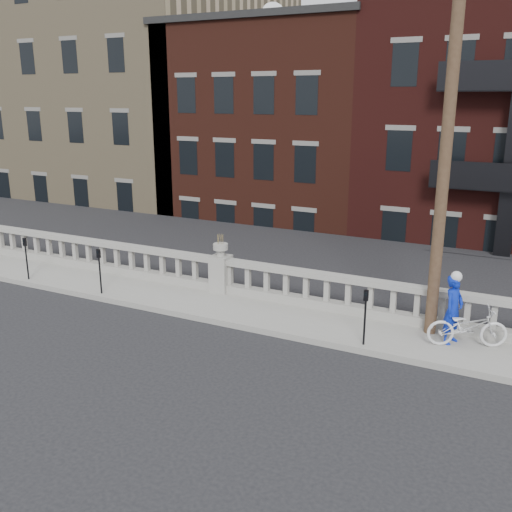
# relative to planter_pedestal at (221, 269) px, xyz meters

# --- Properties ---
(ground) EXTENTS (120.00, 120.00, 0.00)m
(ground) POSITION_rel_planter_pedestal_xyz_m (0.00, -3.95, -0.83)
(ground) COLOR black
(ground) RESTS_ON ground
(sidewalk) EXTENTS (32.00, 2.20, 0.15)m
(sidewalk) POSITION_rel_planter_pedestal_xyz_m (0.00, -0.95, -0.76)
(sidewalk) COLOR gray
(sidewalk) RESTS_ON ground
(balustrade) EXTENTS (28.00, 0.34, 1.03)m
(balustrade) POSITION_rel_planter_pedestal_xyz_m (0.00, 0.00, -0.19)
(balustrade) COLOR gray
(balustrade) RESTS_ON sidewalk
(planter_pedestal) EXTENTS (0.55, 0.55, 1.76)m
(planter_pedestal) POSITION_rel_planter_pedestal_xyz_m (0.00, 0.00, 0.00)
(planter_pedestal) COLOR gray
(planter_pedestal) RESTS_ON sidewalk
(lower_level) EXTENTS (80.00, 44.00, 20.80)m
(lower_level) POSITION_rel_planter_pedestal_xyz_m (0.56, 19.09, 1.80)
(lower_level) COLOR #605E59
(lower_level) RESTS_ON ground
(utility_pole) EXTENTS (1.60, 0.28, 10.00)m
(utility_pole) POSITION_rel_planter_pedestal_xyz_m (6.20, -0.35, 4.41)
(utility_pole) COLOR #422D1E
(utility_pole) RESTS_ON sidewalk
(parking_meter_a) EXTENTS (0.10, 0.09, 1.36)m
(parking_meter_a) POSITION_rel_planter_pedestal_xyz_m (-6.09, -1.80, 0.17)
(parking_meter_a) COLOR black
(parking_meter_a) RESTS_ON sidewalk
(parking_meter_b) EXTENTS (0.10, 0.09, 1.36)m
(parking_meter_b) POSITION_rel_planter_pedestal_xyz_m (-3.07, -1.80, 0.17)
(parking_meter_b) COLOR black
(parking_meter_b) RESTS_ON sidewalk
(parking_meter_c) EXTENTS (0.10, 0.09, 1.36)m
(parking_meter_c) POSITION_rel_planter_pedestal_xyz_m (4.94, -1.80, 0.17)
(parking_meter_c) COLOR black
(parking_meter_c) RESTS_ON sidewalk
(bicycle) EXTENTS (1.94, 1.29, 0.96)m
(bicycle) POSITION_rel_planter_pedestal_xyz_m (7.10, -0.78, -0.20)
(bicycle) COLOR silver
(bicycle) RESTS_ON sidewalk
(cyclist) EXTENTS (0.59, 0.71, 1.66)m
(cyclist) POSITION_rel_planter_pedestal_xyz_m (6.75, -0.74, 0.15)
(cyclist) COLOR #0B23AB
(cyclist) RESTS_ON sidewalk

